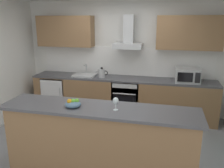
# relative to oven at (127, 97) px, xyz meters

# --- Properties ---
(ground) EXTENTS (5.71, 4.52, 0.02)m
(ground) POSITION_rel_oven_xyz_m (-0.12, -1.42, -0.47)
(ground) COLOR gray
(wall_back) EXTENTS (5.71, 0.12, 2.60)m
(wall_back) POSITION_rel_oven_xyz_m (-0.12, 0.41, 0.84)
(wall_back) COLOR white
(wall_back) RESTS_ON ground
(backsplash_tile) EXTENTS (4.01, 0.02, 0.66)m
(backsplash_tile) POSITION_rel_oven_xyz_m (-0.12, 0.33, 0.77)
(backsplash_tile) COLOR white
(counter_back) EXTENTS (4.15, 0.60, 0.90)m
(counter_back) POSITION_rel_oven_xyz_m (-0.12, 0.03, -0.01)
(counter_back) COLOR olive
(counter_back) RESTS_ON ground
(counter_island) EXTENTS (2.76, 0.64, 1.01)m
(counter_island) POSITION_rel_oven_xyz_m (-0.02, -2.14, 0.05)
(counter_island) COLOR olive
(counter_island) RESTS_ON ground
(upper_cabinets) EXTENTS (4.09, 0.32, 0.70)m
(upper_cabinets) POSITION_rel_oven_xyz_m (-0.12, 0.18, 1.45)
(upper_cabinets) COLOR olive
(oven) EXTENTS (0.60, 0.62, 0.80)m
(oven) POSITION_rel_oven_xyz_m (0.00, 0.00, 0.00)
(oven) COLOR slate
(oven) RESTS_ON ground
(refrigerator) EXTENTS (0.58, 0.60, 0.85)m
(refrigerator) POSITION_rel_oven_xyz_m (-1.73, -0.00, -0.03)
(refrigerator) COLOR white
(refrigerator) RESTS_ON ground
(microwave) EXTENTS (0.50, 0.38, 0.30)m
(microwave) POSITION_rel_oven_xyz_m (1.29, -0.03, 0.59)
(microwave) COLOR #B7BABC
(microwave) RESTS_ON counter_back
(sink) EXTENTS (0.50, 0.40, 0.26)m
(sink) POSITION_rel_oven_xyz_m (-1.00, 0.01, 0.47)
(sink) COLOR silver
(sink) RESTS_ON counter_back
(kettle) EXTENTS (0.29, 0.15, 0.24)m
(kettle) POSITION_rel_oven_xyz_m (-0.57, -0.03, 0.55)
(kettle) COLOR #B7BABC
(kettle) RESTS_ON counter_back
(range_hood) EXTENTS (0.62, 0.45, 0.72)m
(range_hood) POSITION_rel_oven_xyz_m (0.00, 0.13, 1.33)
(range_hood) COLOR #B7BABC
(wine_glass) EXTENTS (0.08, 0.08, 0.18)m
(wine_glass) POSITION_rel_oven_xyz_m (0.23, -2.18, 0.67)
(wine_glass) COLOR silver
(wine_glass) RESTS_ON counter_island
(fruit_bowl) EXTENTS (0.22, 0.22, 0.13)m
(fruit_bowl) POSITION_rel_oven_xyz_m (-0.37, -2.20, 0.59)
(fruit_bowl) COLOR slate
(fruit_bowl) RESTS_ON counter_island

